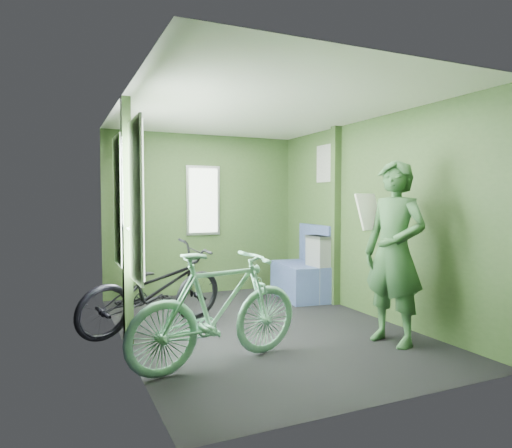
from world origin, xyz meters
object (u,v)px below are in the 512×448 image
(bicycle_black, at_px, (156,331))
(bench_seat, at_px, (302,276))
(bicycle_mint, at_px, (219,366))
(waste_box, at_px, (321,269))
(passenger, at_px, (394,252))

(bicycle_black, height_order, bench_seat, bench_seat)
(bicycle_black, distance_m, bench_seat, 2.34)
(bicycle_mint, distance_m, waste_box, 2.68)
(bicycle_mint, xyz_separation_m, bench_seat, (1.92, 1.99, 0.30))
(passenger, distance_m, waste_box, 1.88)
(bicycle_black, xyz_separation_m, passenger, (1.97, -1.33, 0.86))
(bicycle_mint, relative_size, waste_box, 1.79)
(bicycle_black, height_order, passenger, passenger)
(bicycle_black, distance_m, passenger, 2.53)
(bicycle_black, bearing_deg, waste_box, -99.50)
(bicycle_black, relative_size, passenger, 0.98)
(passenger, bearing_deg, bicycle_black, -138.65)
(bicycle_mint, xyz_separation_m, passenger, (1.71, -0.11, 0.86))
(waste_box, xyz_separation_m, bench_seat, (-0.11, 0.30, -0.14))
(bicycle_black, distance_m, bicycle_mint, 1.25)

